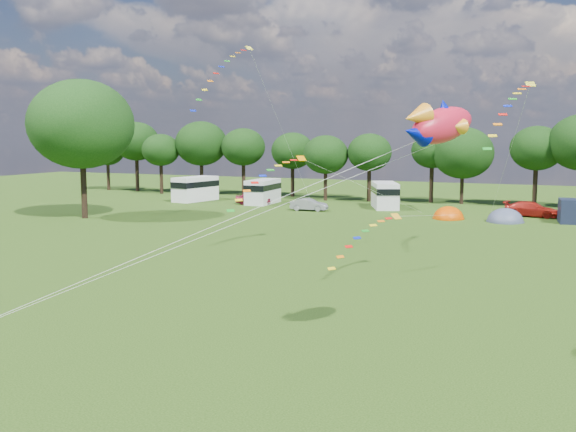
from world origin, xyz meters
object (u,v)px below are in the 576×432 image
at_px(tent_greyblue, 505,222).
at_px(fish_kite, 437,125).
at_px(car_b, 309,205).
at_px(tent_orange, 448,218).
at_px(car_a, 254,198).
at_px(campervan_c, 385,194).
at_px(big_tree, 81,124).
at_px(car_c, 531,209).
at_px(campervan_b, 263,191).
at_px(campervan_a, 195,188).

relative_size(tent_greyblue, fish_kite, 1.14).
relative_size(car_b, fish_kite, 1.11).
relative_size(tent_orange, fish_kite, 1.01).
xyz_separation_m(car_a, campervan_c, (15.02, 2.29, 0.81)).
distance_m(big_tree, car_c, 44.50).
bearing_deg(big_tree, campervan_b, 61.64).
bearing_deg(car_b, campervan_b, 52.72).
distance_m(car_b, fish_kite, 46.91).
distance_m(car_a, fish_kite, 53.88).
bearing_deg(big_tree, campervan_c, 39.16).
relative_size(car_a, car_b, 1.15).
relative_size(car_c, campervan_b, 0.85).
bearing_deg(campervan_b, big_tree, 148.56).
height_order(campervan_b, fish_kite, fish_kite).
distance_m(car_b, campervan_a, 17.07).
xyz_separation_m(campervan_b, tent_greyblue, (27.57, -5.72, -1.50)).
distance_m(car_a, car_b, 8.93).
bearing_deg(car_b, campervan_c, -56.21).
bearing_deg(car_b, tent_orange, -99.63).
bearing_deg(big_tree, fish_kite, -35.17).
bearing_deg(campervan_c, car_a, 76.62).
bearing_deg(car_c, big_tree, 122.71).
height_order(campervan_c, tent_greyblue, campervan_c).
bearing_deg(campervan_c, campervan_b, 72.46).
relative_size(campervan_b, campervan_c, 0.94).
height_order(tent_orange, fish_kite, fish_kite).
relative_size(car_a, campervan_c, 0.68).
distance_m(campervan_a, campervan_c, 23.34).
relative_size(campervan_c, tent_orange, 1.89).
bearing_deg(tent_greyblue, campervan_b, 168.28).
bearing_deg(campervan_c, car_c, -118.78).
bearing_deg(fish_kite, campervan_c, 47.76).
height_order(car_c, tent_greyblue, car_c).
bearing_deg(car_b, fish_kite, -159.70).
bearing_deg(tent_greyblue, car_a, 170.83).
distance_m(car_b, campervan_b, 8.90).
height_order(car_b, car_c, car_c).
distance_m(car_c, campervan_a, 38.56).
height_order(campervan_a, fish_kite, fish_kite).
relative_size(car_a, car_c, 0.85).
bearing_deg(big_tree, car_c, 24.55).
height_order(car_a, fish_kite, fish_kite).
xyz_separation_m(campervan_a, tent_orange, (31.28, -5.01, -1.57)).
distance_m(campervan_a, campervan_b, 8.95).
bearing_deg(car_c, car_a, 99.08).
bearing_deg(car_c, campervan_b, 96.86).
bearing_deg(tent_orange, car_a, 169.49).
xyz_separation_m(car_b, tent_greyblue, (19.98, -1.16, -0.63)).
xyz_separation_m(big_tree, tent_greyblue, (37.74, 13.13, -9.00)).
bearing_deg(campervan_a, tent_greyblue, -88.19).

